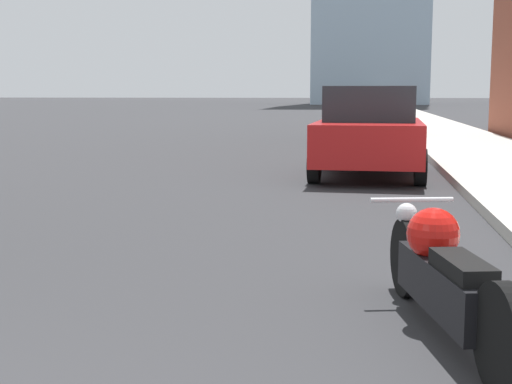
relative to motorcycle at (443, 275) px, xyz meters
name	(u,v)px	position (x,y,z in m)	size (l,w,h in m)	color
sidewalk	(415,119)	(2.51, 36.71, -0.31)	(3.03, 240.00, 0.15)	#B2ADA3
motorcycle	(443,275)	(0.00, 0.00, 0.00)	(0.77, 2.37, 0.79)	black
parked_car_red	(369,132)	(-0.38, 8.71, 0.44)	(2.09, 3.90, 1.66)	red
parked_car_black	(374,114)	(-0.11, 20.14, 0.42)	(2.13, 4.14, 1.64)	black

